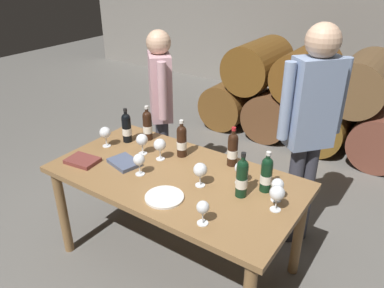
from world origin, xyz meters
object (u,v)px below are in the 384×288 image
Objects in this scene: wine_glass_7 at (277,193)px; wine_bottle_3 at (266,174)px; wine_bottle_0 at (127,127)px; wine_bottle_1 at (147,125)px; wine_glass_8 at (278,185)px; serving_plate at (164,197)px; taster_seated_left at (161,101)px; wine_bottle_2 at (233,149)px; dining_table at (176,186)px; wine_bottle_5 at (242,178)px; wine_glass_2 at (105,133)px; leather_ledger at (83,161)px; wine_glass_3 at (160,145)px; wine_bottle_4 at (182,141)px; wine_glass_5 at (139,160)px; wine_glass_6 at (241,169)px; sommelier_presenting at (311,121)px; wine_glass_0 at (200,170)px; tasting_notebook at (124,162)px; wine_glass_1 at (203,208)px; wine_glass_4 at (142,140)px.

wine_bottle_3 is at bearing 131.57° from wine_glass_7.
wine_bottle_0 is 0.98× the size of wine_bottle_1.
wine_glass_8 is (1.29, -0.09, -0.01)m from wine_bottle_0.
taster_seated_left is (-0.80, 0.97, 0.16)m from serving_plate.
wine_bottle_2 reaches higher than wine_glass_8.
dining_table is 5.70× the size of wine_bottle_5.
wine_bottle_5 is (0.48, 0.04, 0.22)m from dining_table.
wine_bottle_2 is at bearing 145.49° from wine_glass_7.
wine_glass_2 reaches higher than leather_ledger.
wine_bottle_2 is 0.19× the size of taster_seated_left.
wine_bottle_5 reaches higher than wine_glass_3.
wine_bottle_4 reaches higher than wine_glass_5.
wine_bottle_4 is 0.54m from wine_glass_6.
sommelier_presenting reaches higher than wine_bottle_3.
wine_bottle_5 is at bearing 10.37° from wine_glass_0.
wine_bottle_3 is at bearing 42.19° from serving_plate.
serving_plate is (0.61, -0.57, -0.12)m from wine_bottle_1.
wine_glass_3 is (-0.70, 0.08, -0.01)m from wine_bottle_5.
taster_seated_left is (-1.40, 0.70, 0.05)m from wine_glass_7.
wine_bottle_2 is 0.77m from tasting_notebook.
serving_plate is at bearing -50.66° from taster_seated_left.
wine_glass_2 is at bearing 179.09° from wine_glass_7.
wine_glass_3 is at bearing -126.58° from wine_bottle_4.
taster_seated_left is at bearing 133.86° from dining_table.
wine_bottle_4 is at bearing 160.70° from wine_bottle_5.
wine_glass_5 is at bearing -154.92° from wine_glass_6.
wine_bottle_1 reaches higher than dining_table.
wine_glass_5 is at bearing -133.98° from wine_bottle_2.
taster_seated_left reaches higher than wine_glass_2.
wine_glass_5 reaches higher than leather_ledger.
dining_table is 0.29m from wine_glass_0.
leather_ledger is at bearing -142.44° from sommelier_presenting.
wine_glass_1 is at bearing -18.01° from wine_glass_2.
wine_bottle_5 is at bearing -6.40° from wine_glass_3.
wine_bottle_5 reaches higher than wine_glass_4.
wine_glass_0 is at bearing 125.39° from wine_glass_1.
wine_glass_8 is at bearing 0.31° from wine_glass_4.
wine_bottle_2 is 0.59m from sommelier_presenting.
sommelier_presenting is at bearing 62.27° from serving_plate.
wine_bottle_3 is at bearing -23.39° from taster_seated_left.
wine_glass_2 is (-0.18, -0.28, -0.01)m from wine_bottle_1.
wine_bottle_0 is at bearing 142.05° from wine_glass_5.
wine_bottle_0 is at bearing 64.20° from wine_glass_2.
wine_bottle_1 is 0.18× the size of taster_seated_left.
wine_bottle_4 is 0.63m from wine_bottle_5.
wine_bottle_2 is 1.01× the size of wine_bottle_4.
sommelier_presenting is at bearing 84.24° from wine_bottle_3.
wine_glass_3 is 1.00× the size of wine_glass_7.
wine_bottle_2 is at bearing 20.36° from wine_glass_4.
wine_glass_7 is (1.40, -0.02, 0.00)m from wine_glass_2.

